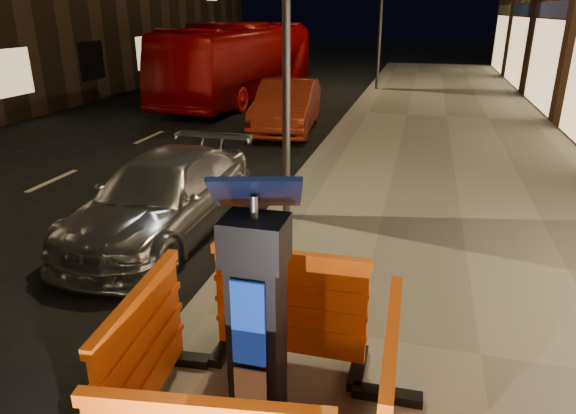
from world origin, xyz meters
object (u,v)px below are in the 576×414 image
(barrier_back, at_px, (290,308))
(barrier_kerbside, at_px, (144,354))
(barrier_bldgside, at_px, (387,397))
(parking_kiosk, at_px, (257,323))
(bus_doubledecker, at_px, (243,99))
(car_silver, at_px, (166,234))
(car_red, at_px, (287,130))

(barrier_back, bearing_deg, barrier_kerbside, -135.03)
(barrier_back, distance_m, barrier_bldgside, 1.34)
(parking_kiosk, xyz_separation_m, bus_doubledecker, (-5.90, 16.35, -1.18))
(car_silver, bearing_deg, barrier_bldgside, -43.62)
(barrier_kerbside, distance_m, car_red, 11.47)
(barrier_back, relative_size, barrier_bldgside, 1.00)
(car_silver, xyz_separation_m, car_red, (-0.06, 7.65, 0.00))
(barrier_kerbside, xyz_separation_m, bus_doubledecker, (-4.95, 16.35, -0.72))
(parking_kiosk, relative_size, bus_doubledecker, 0.20)
(barrier_back, bearing_deg, parking_kiosk, -90.03)
(parking_kiosk, xyz_separation_m, car_silver, (-2.70, 3.65, -1.18))
(parking_kiosk, distance_m, barrier_bldgside, 1.05)
(parking_kiosk, xyz_separation_m, barrier_kerbside, (-0.95, 0.00, -0.46))
(barrier_bldgside, bearing_deg, parking_kiosk, 88.97)
(barrier_kerbside, distance_m, bus_doubledecker, 17.10)
(barrier_back, bearing_deg, bus_doubledecker, 110.93)
(barrier_back, xyz_separation_m, bus_doubledecker, (-5.90, 15.40, -0.72))
(parking_kiosk, bearing_deg, car_silver, 123.44)
(barrier_back, relative_size, car_red, 0.34)
(barrier_back, height_order, barrier_kerbside, same)
(parking_kiosk, distance_m, barrier_back, 1.05)
(car_silver, bearing_deg, bus_doubledecker, 105.53)
(car_red, relative_size, bus_doubledecker, 0.42)
(barrier_back, height_order, bus_doubledecker, bus_doubledecker)
(car_red, xyz_separation_m, bus_doubledecker, (-3.14, 5.04, 0.00))
(barrier_kerbside, relative_size, car_silver, 0.35)
(parking_kiosk, xyz_separation_m, car_red, (-2.76, 11.31, -1.18))
(barrier_bldgside, xyz_separation_m, bus_doubledecker, (-6.85, 16.35, -0.72))
(barrier_back, bearing_deg, barrier_bldgside, -45.03)
(bus_doubledecker, bearing_deg, barrier_bldgside, -63.52)
(barrier_kerbside, height_order, car_silver, barrier_kerbside)
(barrier_back, distance_m, barrier_kerbside, 1.34)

